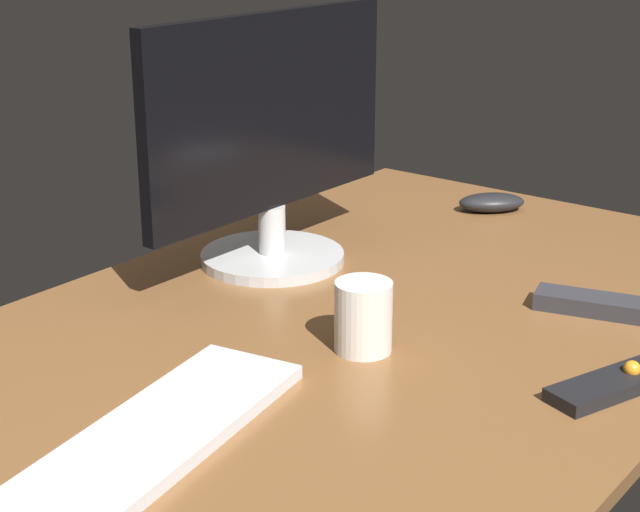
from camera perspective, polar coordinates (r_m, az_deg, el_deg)
name	(u,v)px	position (r cm, az deg, el deg)	size (l,w,h in cm)	color
desk	(349,336)	(131.87, 1.65, -4.50)	(140.00, 84.00, 2.00)	brown
monitor	(271,145)	(149.61, -2.80, 6.24)	(49.09, 21.86, 37.48)	#BCBCBC
keyboard	(142,446)	(105.12, -9.98, -10.46)	(44.32, 12.63, 1.57)	silver
computer_mouse	(492,202)	(181.56, 9.62, 2.99)	(11.70, 5.91, 3.26)	black
media_remote	(614,384)	(120.08, 16.18, -6.90)	(17.71, 10.58, 2.96)	black
tv_remote	(599,305)	(140.78, 15.39, -2.66)	(16.77, 4.98, 2.32)	#2D2D33
coffee_mug	(363,317)	(123.81, 2.45, -3.42)	(7.11, 7.11, 8.92)	silver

